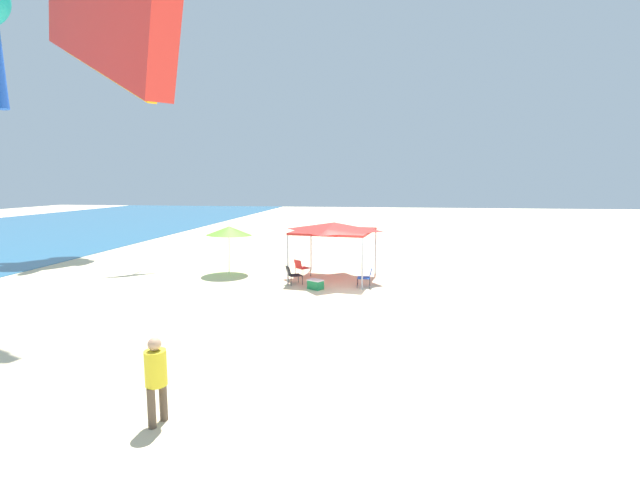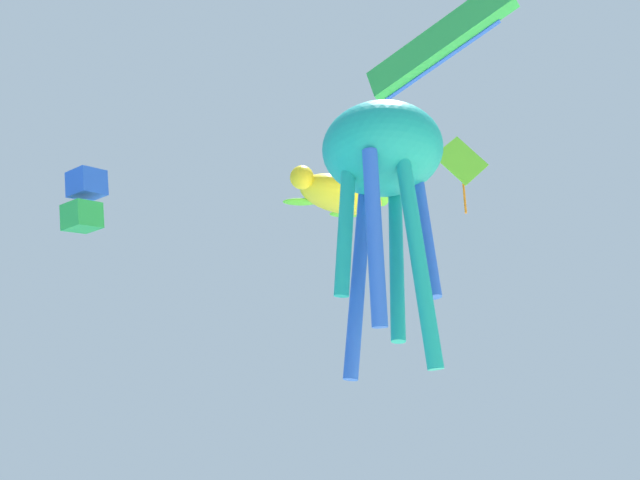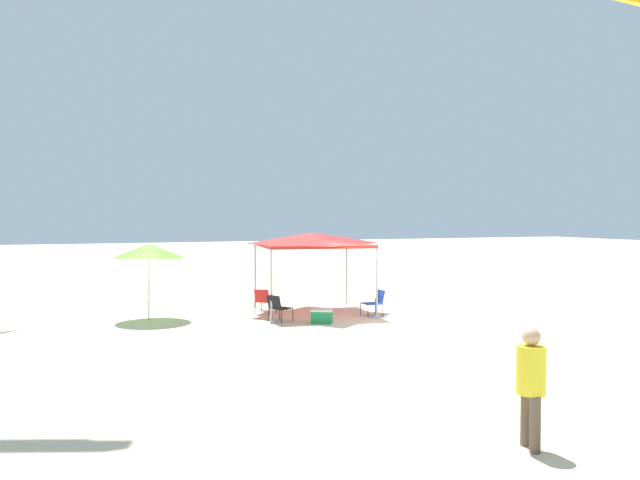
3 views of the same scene
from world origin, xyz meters
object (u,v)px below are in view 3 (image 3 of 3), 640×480
(folding_chair_right_of_tent, at_px, (264,299))
(canopy_tent, at_px, (312,240))
(cooler_box, at_px, (322,316))
(folding_chair_left_of_tent, at_px, (375,301))
(beach_umbrella, at_px, (149,251))
(folding_chair_facing_ocean, at_px, (278,306))
(person_by_tent, at_px, (531,378))

(folding_chair_right_of_tent, bearing_deg, canopy_tent, -146.19)
(folding_chair_right_of_tent, xyz_separation_m, cooler_box, (-2.35, -1.05, -0.27))
(folding_chair_left_of_tent, distance_m, folding_chair_right_of_tent, 3.55)
(beach_umbrella, bearing_deg, canopy_tent, -94.79)
(folding_chair_facing_ocean, height_order, person_by_tent, person_by_tent)
(folding_chair_right_of_tent, bearing_deg, cooler_box, 155.64)
(canopy_tent, relative_size, folding_chair_facing_ocean, 4.74)
(cooler_box, bearing_deg, beach_umbrella, 60.91)
(beach_umbrella, distance_m, cooler_box, 5.60)
(person_by_tent, bearing_deg, folding_chair_facing_ocean, 14.67)
(beach_umbrella, bearing_deg, folding_chair_left_of_tent, -105.76)
(canopy_tent, height_order, folding_chair_facing_ocean, canopy_tent)
(folding_chair_left_of_tent, xyz_separation_m, cooler_box, (-0.67, 2.09, -0.27))
(person_by_tent, bearing_deg, canopy_tent, 7.38)
(beach_umbrella, bearing_deg, folding_chair_facing_ocean, -118.25)
(beach_umbrella, relative_size, cooler_box, 3.18)
(cooler_box, bearing_deg, folding_chair_right_of_tent, 24.11)
(canopy_tent, bearing_deg, person_by_tent, 171.78)
(folding_chair_left_of_tent, relative_size, cooler_box, 1.10)
(folding_chair_left_of_tent, bearing_deg, canopy_tent, -133.63)
(folding_chair_right_of_tent, bearing_deg, folding_chair_left_of_tent, -166.54)
(folding_chair_right_of_tent, height_order, person_by_tent, person_by_tent)
(beach_umbrella, height_order, person_by_tent, beach_umbrella)
(folding_chair_facing_ocean, distance_m, cooler_box, 1.36)
(folding_chair_right_of_tent, bearing_deg, folding_chair_facing_ocean, 128.70)
(folding_chair_facing_ocean, bearing_deg, canopy_tent, -79.75)
(folding_chair_left_of_tent, distance_m, person_by_tent, 11.90)
(canopy_tent, height_order, folding_chair_right_of_tent, canopy_tent)
(folding_chair_left_of_tent, bearing_deg, folding_chair_right_of_tent, -118.43)
(canopy_tent, distance_m, folding_chair_right_of_tent, 2.48)
(folding_chair_left_of_tent, distance_m, cooler_box, 2.21)
(beach_umbrella, relative_size, folding_chair_left_of_tent, 2.89)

